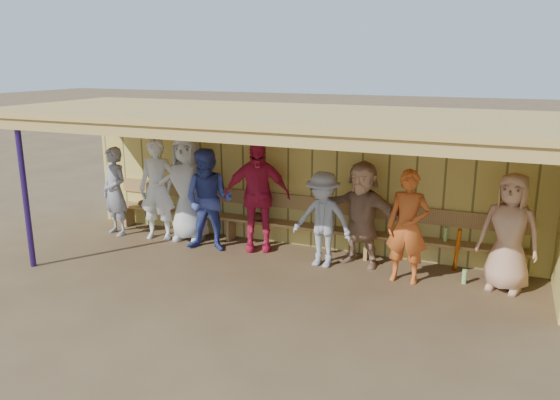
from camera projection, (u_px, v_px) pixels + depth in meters
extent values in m
plane|color=brown|center=(272.00, 268.00, 8.73)|extent=(90.00, 90.00, 0.00)
imported|color=gray|center=(115.00, 191.00, 10.27)|extent=(0.71, 0.58, 1.68)
imported|color=silver|center=(188.00, 188.00, 9.93)|extent=(1.02, 0.73, 1.96)
imported|color=#38479C|center=(209.00, 200.00, 9.39)|extent=(0.97, 0.82, 1.79)
imported|color=#CB2046|center=(257.00, 196.00, 9.40)|extent=(1.23, 0.89, 1.94)
imported|color=#94969C|center=(323.00, 220.00, 8.67)|extent=(1.06, 0.68, 1.55)
imported|color=tan|center=(362.00, 214.00, 8.72)|extent=(1.65, 0.79, 1.71)
imported|color=#CD5B20|center=(408.00, 227.00, 8.03)|extent=(0.63, 0.42, 1.71)
imported|color=tan|center=(509.00, 233.00, 7.73)|extent=(0.95, 0.73, 1.73)
imported|color=silver|center=(158.00, 189.00, 10.00)|extent=(0.77, 0.59, 1.88)
cube|color=#DAC35D|center=(302.00, 179.00, 9.64)|extent=(8.60, 0.20, 2.40)
cube|color=tan|center=(271.00, 114.00, 8.12)|extent=(8.80, 3.20, 0.10)
cube|color=tan|center=(223.00, 136.00, 6.82)|extent=(8.80, 0.10, 0.18)
cube|color=tan|center=(73.00, 114.00, 9.59)|extent=(0.08, 3.00, 0.16)
cube|color=tan|center=(117.00, 117.00, 9.23)|extent=(0.08, 3.00, 0.16)
cube|color=tan|center=(164.00, 119.00, 8.87)|extent=(0.08, 3.00, 0.16)
cube|color=tan|center=(215.00, 121.00, 8.52)|extent=(0.08, 3.00, 0.16)
cube|color=tan|center=(271.00, 124.00, 8.16)|extent=(0.08, 3.00, 0.16)
cube|color=tan|center=(332.00, 127.00, 7.80)|extent=(0.08, 3.00, 0.16)
cube|color=tan|center=(398.00, 130.00, 7.44)|extent=(0.08, 3.00, 0.16)
cube|color=tan|center=(471.00, 133.00, 7.09)|extent=(0.08, 3.00, 0.16)
cube|color=tan|center=(552.00, 137.00, 6.73)|extent=(0.08, 3.00, 0.16)
cylinder|color=navy|center=(25.00, 194.00, 8.54)|extent=(0.09, 0.09, 2.40)
cube|color=#AD844A|center=(296.00, 225.00, 9.57)|extent=(7.60, 0.32, 0.05)
cube|color=#AD844A|center=(299.00, 202.00, 9.62)|extent=(7.60, 0.04, 0.26)
cube|color=#AD844A|center=(129.00, 216.00, 10.98)|extent=(0.06, 0.29, 0.40)
cube|color=#AD844A|center=(231.00, 229.00, 10.11)|extent=(0.06, 0.29, 0.40)
cube|color=#AD844A|center=(367.00, 247.00, 9.14)|extent=(0.06, 0.29, 0.40)
cube|color=#AD844A|center=(516.00, 266.00, 8.28)|extent=(0.06, 0.29, 0.40)
cylinder|color=orange|center=(457.00, 251.00, 8.37)|extent=(0.13, 0.41, 0.80)
sphere|color=orange|center=(519.00, 281.00, 8.12)|extent=(0.08, 0.08, 0.08)
ellipsoid|color=#593319|center=(145.00, 203.00, 10.69)|extent=(0.30, 0.24, 0.14)
ellipsoid|color=#593319|center=(202.00, 210.00, 10.21)|extent=(0.30, 0.24, 0.14)
ellipsoid|color=#593319|center=(257.00, 216.00, 9.78)|extent=(0.30, 0.24, 0.14)
cylinder|color=#9CCB65|center=(445.00, 234.00, 8.64)|extent=(0.07, 0.07, 0.22)
cylinder|color=#F2A135|center=(410.00, 230.00, 8.84)|extent=(0.07, 0.07, 0.22)
cylinder|color=#89C562|center=(464.00, 277.00, 8.12)|extent=(0.07, 0.07, 0.22)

